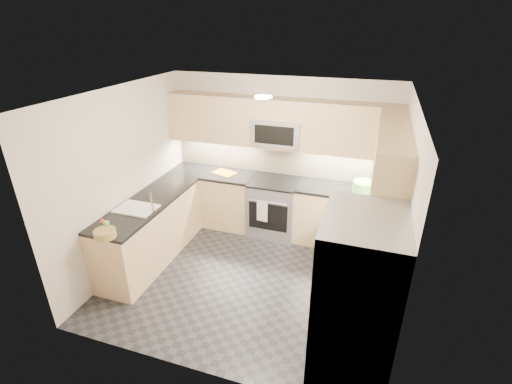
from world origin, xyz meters
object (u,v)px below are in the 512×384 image
Objects in this scene: utensil_bowl at (363,187)px; fruit_basket at (105,234)px; gas_range at (274,208)px; cutting_board at (224,173)px; refrigerator at (355,304)px; microwave at (278,132)px.

fruit_basket is (-2.79, -2.21, -0.04)m from utensil_bowl.
gas_range is 1.47m from utensil_bowl.
utensil_bowl is 0.82× the size of cutting_board.
refrigerator is 4.87× the size of cutting_board.
gas_range is at bearing -2.42° from cutting_board.
microwave is 1.16m from cutting_board.
fruit_basket is at bearing 176.28° from refrigerator.
utensil_bowl is 2.24m from cutting_board.
refrigerator reaches higher than utensil_bowl.
microwave reaches higher than refrigerator.
fruit_basket is at bearing -103.77° from cutting_board.
gas_range is 3.60× the size of fruit_basket.
cutting_board is at bearing 133.35° from refrigerator.
microwave reaches higher than gas_range.
utensil_bowl is (1.36, -0.03, 0.57)m from gas_range.
utensil_bowl is at bearing -1.12° from gas_range.
refrigerator is (1.45, -2.55, -0.80)m from microwave.
fruit_basket reaches higher than gas_range.
cutting_board is at bearing 76.23° from fruit_basket.
gas_range is at bearing 178.88° from utensil_bowl.
microwave is (0.00, 0.12, 1.24)m from gas_range.
microwave is at bearing 90.00° from gas_range.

